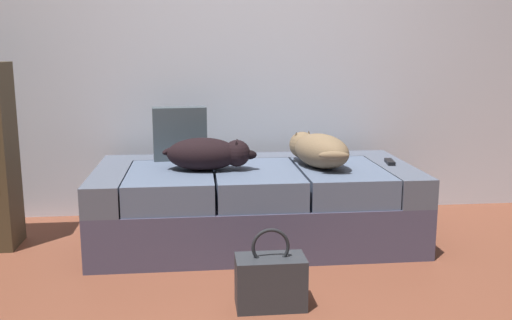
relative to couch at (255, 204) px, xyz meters
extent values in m
plane|color=brown|center=(0.00, -1.07, -0.23)|extent=(10.00, 10.00, 0.00)
cube|color=silver|center=(0.00, 0.70, 1.17)|extent=(6.40, 0.10, 2.80)
cube|color=#47445D|center=(0.00, 0.00, -0.08)|extent=(1.93, 0.96, 0.30)
cube|color=#505769|center=(-0.86, 0.00, 0.15)|extent=(0.20, 0.96, 0.17)
cube|color=#505769|center=(0.86, 0.00, 0.15)|extent=(0.20, 0.96, 0.17)
cube|color=#505769|center=(0.00, 0.38, 0.15)|extent=(1.53, 0.20, 0.17)
cube|color=slate|center=(-0.51, -0.10, 0.15)|extent=(0.49, 0.74, 0.17)
cube|color=slate|center=(0.00, -0.10, 0.15)|extent=(0.49, 0.74, 0.17)
cube|color=slate|center=(0.51, -0.10, 0.15)|extent=(0.49, 0.74, 0.17)
ellipsoid|color=black|center=(-0.32, -0.07, 0.33)|extent=(0.45, 0.28, 0.19)
sphere|color=black|center=(-0.12, -0.09, 0.34)|extent=(0.16, 0.16, 0.16)
ellipsoid|color=black|center=(-0.05, -0.10, 0.33)|extent=(0.10, 0.07, 0.06)
cone|color=black|center=(-0.11, -0.05, 0.40)|extent=(0.04, 0.04, 0.05)
cone|color=black|center=(-0.12, -0.14, 0.40)|extent=(0.04, 0.04, 0.05)
ellipsoid|color=black|center=(-0.50, 0.00, 0.34)|extent=(0.13, 0.16, 0.05)
ellipsoid|color=#7B6348|center=(0.39, -0.07, 0.34)|extent=(0.40, 0.51, 0.20)
sphere|color=#7B6348|center=(0.31, 0.12, 0.34)|extent=(0.17, 0.17, 0.17)
ellipsoid|color=#4A3B2B|center=(0.29, 0.19, 0.33)|extent=(0.09, 0.11, 0.06)
cone|color=#4A3B2B|center=(0.27, 0.11, 0.41)|extent=(0.04, 0.04, 0.05)
cone|color=#4A3B2B|center=(0.36, 0.14, 0.41)|extent=(0.04, 0.04, 0.05)
ellipsoid|color=#7B6348|center=(0.42, -0.28, 0.35)|extent=(0.18, 0.07, 0.05)
cube|color=black|center=(0.85, 0.00, 0.25)|extent=(0.07, 0.15, 0.02)
cube|color=#3D474F|center=(-0.46, 0.28, 0.41)|extent=(0.35, 0.15, 0.34)
cube|color=#2E3137|center=(-0.03, -0.95, -0.11)|extent=(0.32, 0.18, 0.24)
torus|color=black|center=(-0.03, -0.95, 0.06)|extent=(0.18, 0.02, 0.18)
camera|label=1|loc=(-0.36, -3.39, 0.94)|focal=39.98mm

